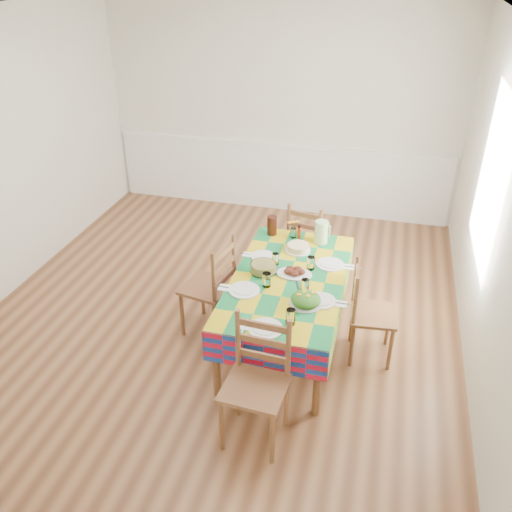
{
  "coord_description": "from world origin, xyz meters",
  "views": [
    {
      "loc": [
        1.41,
        -4.16,
        3.16
      ],
      "look_at": [
        0.38,
        -0.19,
        0.79
      ],
      "focal_mm": 38.0,
      "sensor_mm": 36.0,
      "label": 1
    }
  ],
  "objects_px": {
    "meat_platter": "(294,272)",
    "chair_left": "(212,288)",
    "dining_table": "(288,285)",
    "green_pitcher": "(321,232)",
    "tea_pitcher": "(272,225)",
    "chair_near": "(257,384)",
    "chair_far": "(308,242)",
    "chair_right": "(368,314)"
  },
  "relations": [
    {
      "from": "dining_table",
      "to": "meat_platter",
      "type": "bearing_deg",
      "value": 59.83
    },
    {
      "from": "dining_table",
      "to": "green_pitcher",
      "type": "relative_size",
      "value": 8.07
    },
    {
      "from": "chair_left",
      "to": "tea_pitcher",
      "type": "bearing_deg",
      "value": 164.89
    },
    {
      "from": "tea_pitcher",
      "to": "chair_left",
      "type": "distance_m",
      "value": 0.9
    },
    {
      "from": "tea_pitcher",
      "to": "chair_near",
      "type": "relative_size",
      "value": 0.19
    },
    {
      "from": "meat_platter",
      "to": "chair_left",
      "type": "xyz_separation_m",
      "value": [
        -0.73,
        -0.07,
        -0.24
      ]
    },
    {
      "from": "chair_right",
      "to": "chair_near",
      "type": "bearing_deg",
      "value": 142.11
    },
    {
      "from": "tea_pitcher",
      "to": "chair_left",
      "type": "xyz_separation_m",
      "value": [
        -0.38,
        -0.76,
        -0.31
      ]
    },
    {
      "from": "chair_near",
      "to": "chair_right",
      "type": "height_order",
      "value": "chair_near"
    },
    {
      "from": "green_pitcher",
      "to": "chair_left",
      "type": "bearing_deg",
      "value": -140.63
    },
    {
      "from": "dining_table",
      "to": "chair_far",
      "type": "bearing_deg",
      "value": 90.48
    },
    {
      "from": "dining_table",
      "to": "meat_platter",
      "type": "distance_m",
      "value": 0.12
    },
    {
      "from": "tea_pitcher",
      "to": "dining_table",
      "type": "bearing_deg",
      "value": -67.02
    },
    {
      "from": "chair_near",
      "to": "chair_right",
      "type": "distance_m",
      "value": 1.3
    },
    {
      "from": "chair_far",
      "to": "green_pitcher",
      "type": "bearing_deg",
      "value": 127.0
    },
    {
      "from": "meat_platter",
      "to": "chair_far",
      "type": "relative_size",
      "value": 0.34
    },
    {
      "from": "chair_far",
      "to": "meat_platter",
      "type": "bearing_deg",
      "value": 105.38
    },
    {
      "from": "chair_left",
      "to": "chair_right",
      "type": "distance_m",
      "value": 1.4
    },
    {
      "from": "dining_table",
      "to": "meat_platter",
      "type": "xyz_separation_m",
      "value": [
        0.04,
        0.07,
        0.1
      ]
    },
    {
      "from": "green_pitcher",
      "to": "chair_left",
      "type": "xyz_separation_m",
      "value": [
        -0.87,
        -0.71,
        -0.32
      ]
    },
    {
      "from": "chair_far",
      "to": "chair_left",
      "type": "relative_size",
      "value": 0.94
    },
    {
      "from": "chair_near",
      "to": "chair_right",
      "type": "xyz_separation_m",
      "value": [
        0.7,
        1.1,
        -0.04
      ]
    },
    {
      "from": "green_pitcher",
      "to": "tea_pitcher",
      "type": "xyz_separation_m",
      "value": [
        -0.49,
        0.05,
        -0.01
      ]
    },
    {
      "from": "dining_table",
      "to": "green_pitcher",
      "type": "distance_m",
      "value": 0.75
    },
    {
      "from": "tea_pitcher",
      "to": "chair_near",
      "type": "xyz_separation_m",
      "value": [
        0.32,
        -1.85,
        -0.3
      ]
    },
    {
      "from": "dining_table",
      "to": "green_pitcher",
      "type": "xyz_separation_m",
      "value": [
        0.17,
        0.7,
        0.18
      ]
    },
    {
      "from": "chair_right",
      "to": "chair_left",
      "type": "bearing_deg",
      "value": 84.7
    },
    {
      "from": "meat_platter",
      "to": "chair_right",
      "type": "xyz_separation_m",
      "value": [
        0.66,
        -0.07,
        -0.27
      ]
    },
    {
      "from": "green_pitcher",
      "to": "chair_left",
      "type": "distance_m",
      "value": 1.17
    },
    {
      "from": "meat_platter",
      "to": "chair_far",
      "type": "distance_m",
      "value": 1.07
    },
    {
      "from": "meat_platter",
      "to": "chair_left",
      "type": "relative_size",
      "value": 0.32
    },
    {
      "from": "tea_pitcher",
      "to": "chair_left",
      "type": "relative_size",
      "value": 0.2
    },
    {
      "from": "chair_near",
      "to": "chair_far",
      "type": "bearing_deg",
      "value": 94.25
    },
    {
      "from": "green_pitcher",
      "to": "chair_near",
      "type": "bearing_deg",
      "value": -95.33
    },
    {
      "from": "meat_platter",
      "to": "chair_near",
      "type": "distance_m",
      "value": 1.19
    },
    {
      "from": "dining_table",
      "to": "chair_near",
      "type": "xyz_separation_m",
      "value": [
        0.0,
        -1.1,
        -0.13
      ]
    },
    {
      "from": "tea_pitcher",
      "to": "chair_left",
      "type": "bearing_deg",
      "value": -116.5
    },
    {
      "from": "meat_platter",
      "to": "chair_near",
      "type": "bearing_deg",
      "value": -91.71
    },
    {
      "from": "tea_pitcher",
      "to": "chair_left",
      "type": "height_order",
      "value": "chair_left"
    },
    {
      "from": "chair_near",
      "to": "tea_pitcher",
      "type": "bearing_deg",
      "value": 103.78
    },
    {
      "from": "chair_far",
      "to": "tea_pitcher",
      "type": "bearing_deg",
      "value": 61.78
    },
    {
      "from": "tea_pitcher",
      "to": "chair_far",
      "type": "height_order",
      "value": "chair_far"
    }
  ]
}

